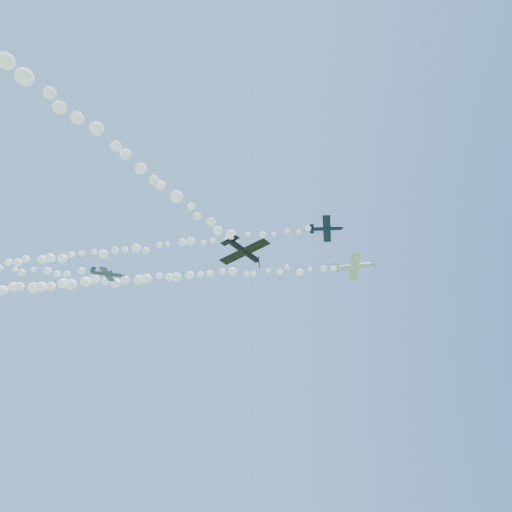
{
  "coord_description": "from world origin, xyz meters",
  "views": [
    {
      "loc": [
        0.26,
        -64.49,
        2.0
      ],
      "look_at": [
        4.64,
        -6.29,
        47.12
      ],
      "focal_mm": 30.0,
      "sensor_mm": 36.0,
      "label": 1
    }
  ],
  "objects": [
    {
      "name": "plane_white",
      "position": [
        23.77,
        -0.6,
        50.11
      ],
      "size": [
        8.04,
        8.51,
        2.15
      ],
      "rotation": [
        -0.08,
        -0.07,
        -0.17
      ],
      "color": "silver"
    },
    {
      "name": "smoke_trail_white",
      "position": [
        -18.05,
        6.46,
        49.78
      ],
      "size": [
        78.96,
        15.77,
        3.31
      ],
      "primitive_type": null,
      "color": "white"
    },
    {
      "name": "plane_navy",
      "position": [
        16.95,
        -8.99,
        51.89
      ],
      "size": [
        6.33,
        6.74,
        2.49
      ],
      "rotation": [
        -0.07,
        0.09,
        -0.23
      ],
      "color": "#0B1533"
    },
    {
      "name": "smoke_trail_navy",
      "position": [
        -17.59,
        -0.75,
        51.71
      ],
      "size": [
        65.45,
        17.37,
        2.54
      ],
      "primitive_type": null,
      "color": "white"
    },
    {
      "name": "plane_grey",
      "position": [
        -22.01,
        0.92,
        47.02
      ],
      "size": [
        6.4,
        6.52,
        2.35
      ],
      "rotation": [
        0.23,
        0.07,
        0.0
      ],
      "color": "#3A4655"
    },
    {
      "name": "plane_black",
      "position": [
        2.09,
        -18.1,
        38.72
      ],
      "size": [
        6.91,
        6.71,
        1.99
      ],
      "rotation": [
        -0.02,
        -0.07,
        0.86
      ],
      "color": "black"
    },
    {
      "name": "smoke_trail_black",
      "position": [
        -20.16,
        -43.89,
        38.45
      ],
      "size": [
        42.53,
        48.86,
        3.02
      ],
      "primitive_type": null,
      "color": "white"
    }
  ]
}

